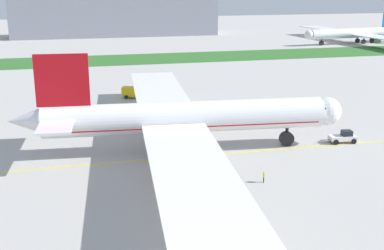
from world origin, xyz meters
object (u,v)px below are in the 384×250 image
(airliner_foreground, at_px, (180,118))
(pushback_tug, at_px, (343,137))
(parked_airliner_far_centre, at_px, (356,33))
(ground_crew_wingwalker_port, at_px, (264,176))
(service_truck_baggage_loader, at_px, (135,92))

(airliner_foreground, relative_size, pushback_tug, 13.46)
(pushback_tug, bearing_deg, parked_airliner_far_centre, 58.41)
(airliner_foreground, relative_size, ground_crew_wingwalker_port, 53.39)
(parked_airliner_far_centre, bearing_deg, service_truck_baggage_loader, -142.49)
(airliner_foreground, xyz_separation_m, service_truck_baggage_loader, (-2.30, 39.34, -4.01))
(ground_crew_wingwalker_port, distance_m, parked_airliner_far_centre, 166.28)
(service_truck_baggage_loader, bearing_deg, pushback_tug, -54.09)
(airliner_foreground, distance_m, pushback_tug, 28.36)
(service_truck_baggage_loader, bearing_deg, ground_crew_wingwalker_port, -79.17)
(airliner_foreground, bearing_deg, service_truck_baggage_loader, 93.35)
(service_truck_baggage_loader, xyz_separation_m, parked_airliner_far_centre, (105.77, 81.18, 2.97))
(ground_crew_wingwalker_port, xyz_separation_m, service_truck_baggage_loader, (-10.54, 55.09, 0.50))
(pushback_tug, distance_m, parked_airliner_far_centre, 144.30)
(pushback_tug, bearing_deg, ground_crew_wingwalker_port, -145.75)
(airliner_foreground, bearing_deg, ground_crew_wingwalker_port, -62.39)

